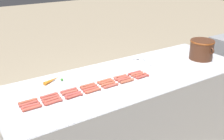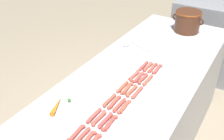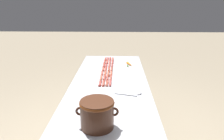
# 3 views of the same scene
# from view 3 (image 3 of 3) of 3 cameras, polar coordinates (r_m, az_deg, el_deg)

# --- Properties ---
(griddle_counter) EXTENTS (0.84, 2.33, 0.91)m
(griddle_counter) POSITION_cam_3_polar(r_m,az_deg,el_deg) (2.63, -0.59, -12.44)
(griddle_counter) COLOR #9EA0A5
(griddle_counter) RESTS_ON ground_plane
(hot_dog_0) EXTENTS (0.03, 0.14, 0.02)m
(hot_dog_0) POSITION_cam_3_polar(r_m,az_deg,el_deg) (3.29, 0.19, 2.83)
(hot_dog_0) COLOR #B9543E
(hot_dog_0) RESTS_ON griddle_counter
(hot_dog_1) EXTENTS (0.03, 0.14, 0.02)m
(hot_dog_1) POSITION_cam_3_polar(r_m,az_deg,el_deg) (3.14, 0.14, 2.04)
(hot_dog_1) COLOR #B0483E
(hot_dog_1) RESTS_ON griddle_counter
(hot_dog_2) EXTENTS (0.02, 0.14, 0.02)m
(hot_dog_2) POSITION_cam_3_polar(r_m,az_deg,el_deg) (2.98, 0.02, 1.17)
(hot_dog_2) COLOR #AC4941
(hot_dog_2) RESTS_ON griddle_counter
(hot_dog_3) EXTENTS (0.03, 0.14, 0.02)m
(hot_dog_3) POSITION_cam_3_polar(r_m,az_deg,el_deg) (2.82, -0.10, 0.19)
(hot_dog_3) COLOR #AB4E3B
(hot_dog_3) RESTS_ON griddle_counter
(hot_dog_4) EXTENTS (0.03, 0.14, 0.02)m
(hot_dog_4) POSITION_cam_3_polar(r_m,az_deg,el_deg) (2.67, -0.19, -0.91)
(hot_dog_4) COLOR #B6523B
(hot_dog_4) RESTS_ON griddle_counter
(hot_dog_5) EXTENTS (0.03, 0.14, 0.02)m
(hot_dog_5) POSITION_cam_3_polar(r_m,az_deg,el_deg) (2.51, -0.34, -2.12)
(hot_dog_5) COLOR #B95141
(hot_dog_5) RESTS_ON griddle_counter
(hot_dog_6) EXTENTS (0.02, 0.14, 0.02)m
(hot_dog_6) POSITION_cam_3_polar(r_m,az_deg,el_deg) (2.36, -0.47, -3.46)
(hot_dog_6) COLOR #B74741
(hot_dog_6) RESTS_ON griddle_counter
(hot_dog_7) EXTENTS (0.03, 0.14, 0.02)m
(hot_dog_7) POSITION_cam_3_polar(r_m,az_deg,el_deg) (3.30, -0.48, 2.85)
(hot_dog_7) COLOR #AB463C
(hot_dog_7) RESTS_ON griddle_counter
(hot_dog_8) EXTENTS (0.02, 0.14, 0.02)m
(hot_dog_8) POSITION_cam_3_polar(r_m,az_deg,el_deg) (3.14, -0.56, 2.06)
(hot_dog_8) COLOR #AD493D
(hot_dog_8) RESTS_ON griddle_counter
(hot_dog_9) EXTENTS (0.03, 0.14, 0.02)m
(hot_dog_9) POSITION_cam_3_polar(r_m,az_deg,el_deg) (2.99, -0.67, 1.20)
(hot_dog_9) COLOR #B04F40
(hot_dog_9) RESTS_ON griddle_counter
(hot_dog_10) EXTENTS (0.03, 0.14, 0.02)m
(hot_dog_10) POSITION_cam_3_polar(r_m,az_deg,el_deg) (2.83, -0.83, 0.21)
(hot_dog_10) COLOR #AE4A38
(hot_dog_10) RESTS_ON griddle_counter
(hot_dog_11) EXTENTS (0.03, 0.14, 0.02)m
(hot_dog_11) POSITION_cam_3_polar(r_m,az_deg,el_deg) (2.67, -0.93, -0.90)
(hot_dog_11) COLOR #B0513A
(hot_dog_11) RESTS_ON griddle_counter
(hot_dog_12) EXTENTS (0.03, 0.14, 0.02)m
(hot_dog_12) POSITION_cam_3_polar(r_m,az_deg,el_deg) (2.52, -1.19, -2.07)
(hot_dog_12) COLOR #B44B3F
(hot_dog_12) RESTS_ON griddle_counter
(hot_dog_13) EXTENTS (0.03, 0.14, 0.02)m
(hot_dog_13) POSITION_cam_3_polar(r_m,az_deg,el_deg) (2.36, -1.30, -3.48)
(hot_dog_13) COLOR #AF5340
(hot_dog_13) RESTS_ON griddle_counter
(hot_dog_14) EXTENTS (0.03, 0.14, 0.02)m
(hot_dog_14) POSITION_cam_3_polar(r_m,az_deg,el_deg) (3.30, -1.13, 2.85)
(hot_dog_14) COLOR #B54940
(hot_dog_14) RESTS_ON griddle_counter
(hot_dog_15) EXTENTS (0.03, 0.14, 0.02)m
(hot_dog_15) POSITION_cam_3_polar(r_m,az_deg,el_deg) (3.15, -1.25, 2.09)
(hot_dog_15) COLOR #B94D3F
(hot_dog_15) RESTS_ON griddle_counter
(hot_dog_16) EXTENTS (0.03, 0.14, 0.02)m
(hot_dog_16) POSITION_cam_3_polar(r_m,az_deg,el_deg) (2.98, -1.47, 1.18)
(hot_dog_16) COLOR #AE4642
(hot_dog_16) RESTS_ON griddle_counter
(hot_dog_17) EXTENTS (0.02, 0.14, 0.02)m
(hot_dog_17) POSITION_cam_3_polar(r_m,az_deg,el_deg) (2.83, -1.64, 0.25)
(hot_dog_17) COLOR #B9473C
(hot_dog_17) RESTS_ON griddle_counter
(hot_dog_18) EXTENTS (0.03, 0.14, 0.02)m
(hot_dog_18) POSITION_cam_3_polar(r_m,az_deg,el_deg) (2.68, -1.75, -0.85)
(hot_dog_18) COLOR #AE513A
(hot_dog_18) RESTS_ON griddle_counter
(hot_dog_19) EXTENTS (0.03, 0.14, 0.02)m
(hot_dog_19) POSITION_cam_3_polar(r_m,az_deg,el_deg) (2.52, -1.95, -2.08)
(hot_dog_19) COLOR #AA493D
(hot_dog_19) RESTS_ON griddle_counter
(hot_dog_20) EXTENTS (0.03, 0.14, 0.02)m
(hot_dog_20) POSITION_cam_3_polar(r_m,az_deg,el_deg) (2.36, -2.22, -3.50)
(hot_dog_20) COLOR #AC4839
(hot_dog_20) RESTS_ON griddle_counter
(hot_dog_21) EXTENTS (0.02, 0.14, 0.02)m
(hot_dog_21) POSITION_cam_3_polar(r_m,az_deg,el_deg) (3.30, -1.72, 2.85)
(hot_dog_21) COLOR #B94B3B
(hot_dog_21) RESTS_ON griddle_counter
(hot_dog_22) EXTENTS (0.03, 0.14, 0.02)m
(hot_dog_22) POSITION_cam_3_polar(r_m,az_deg,el_deg) (3.15, -1.92, 2.10)
(hot_dog_22) COLOR #B94A3E
(hot_dog_22) RESTS_ON griddle_counter
(hot_dog_23) EXTENTS (0.03, 0.14, 0.02)m
(hot_dog_23) POSITION_cam_3_polar(r_m,az_deg,el_deg) (2.99, -2.10, 1.22)
(hot_dog_23) COLOR #B0453B
(hot_dog_23) RESTS_ON griddle_counter
(hot_dog_24) EXTENTS (0.03, 0.14, 0.02)m
(hot_dog_24) POSITION_cam_3_polar(r_m,az_deg,el_deg) (2.83, -2.31, 0.25)
(hot_dog_24) COLOR #B5503C
(hot_dog_24) RESTS_ON griddle_counter
(hot_dog_25) EXTENTS (0.03, 0.14, 0.02)m
(hot_dog_25) POSITION_cam_3_polar(r_m,az_deg,el_deg) (2.68, -2.60, -0.86)
(hot_dog_25) COLOR #B84E41
(hot_dog_25) RESTS_ON griddle_counter
(hot_dog_26) EXTENTS (0.03, 0.14, 0.02)m
(hot_dog_26) POSITION_cam_3_polar(r_m,az_deg,el_deg) (2.52, -2.85, -2.08)
(hot_dog_26) COLOR #AC533C
(hot_dog_26) RESTS_ON griddle_counter
(hot_dog_27) EXTENTS (0.03, 0.14, 0.02)m
(hot_dog_27) POSITION_cam_3_polar(r_m,az_deg,el_deg) (2.36, -3.12, -3.50)
(hot_dog_27) COLOR #B5483F
(hot_dog_27) RESTS_ON griddle_counter
(bean_pot) EXTENTS (0.31, 0.25, 0.20)m
(bean_pot) POSITION_cam_3_polar(r_m,az_deg,el_deg) (1.58, -3.88, -10.94)
(bean_pot) COLOR #472616
(bean_pot) RESTS_ON griddle_counter
(serving_spoon) EXTENTS (0.27, 0.11, 0.02)m
(serving_spoon) POSITION_cam_3_polar(r_m,az_deg,el_deg) (2.14, 5.85, -6.08)
(serving_spoon) COLOR #B7B7BC
(serving_spoon) RESTS_ON griddle_counter
(carrot) EXTENTS (0.09, 0.17, 0.03)m
(carrot) POSITION_cam_3_polar(r_m,az_deg,el_deg) (3.02, 4.62, 1.45)
(carrot) COLOR orange
(carrot) RESTS_ON griddle_counter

